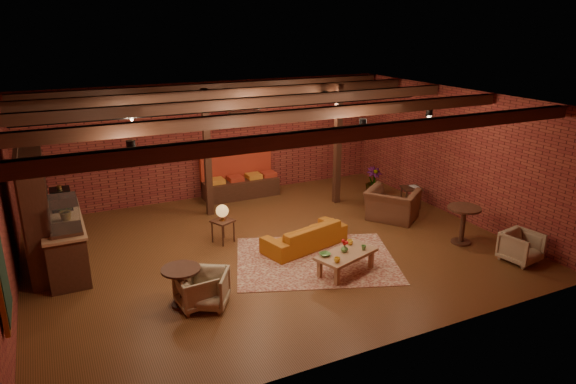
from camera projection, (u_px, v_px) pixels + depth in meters
name	position (u px, v px, depth m)	size (l,w,h in m)	color
floor	(273.00, 248.00, 11.25)	(10.00, 10.00, 0.00)	#432B10
ceiling	(271.00, 102.00, 10.23)	(10.00, 8.00, 0.02)	black
wall_back	(213.00, 140.00, 14.16)	(10.00, 0.02, 3.20)	maroon
wall_front	(385.00, 252.00, 7.32)	(10.00, 0.02, 3.20)	maroon
wall_left	(2.00, 216.00, 8.69)	(0.02, 8.00, 3.20)	maroon
wall_right	(455.00, 153.00, 12.79)	(0.02, 8.00, 3.20)	maroon
ceiling_beams	(271.00, 108.00, 10.27)	(9.80, 6.40, 0.22)	#331C11
ceiling_pipe	(243.00, 108.00, 11.71)	(0.12, 0.12, 9.60)	black
post_left	(207.00, 154.00, 12.72)	(0.16, 0.16, 3.20)	#331C11
post_right	(338.00, 145.00, 13.60)	(0.16, 0.16, 3.20)	#331C11
service_counter	(63.00, 230.00, 10.17)	(0.80, 2.50, 1.60)	#331C11
plant_counter	(65.00, 206.00, 10.25)	(0.35, 0.39, 0.30)	#337F33
shelving_hutch	(38.00, 212.00, 9.96)	(0.52, 2.00, 2.40)	#331C11
chalkboard_menu	(1.00, 272.00, 6.75)	(0.08, 0.96, 1.46)	black
banquette	(240.00, 180.00, 14.37)	(2.10, 0.70, 1.00)	#A82E1C
service_sign	(244.00, 117.00, 13.40)	(0.86, 0.06, 0.30)	#FF3019
ceiling_spotlights	(271.00, 119.00, 10.34)	(6.40, 4.40, 0.28)	black
rug	(316.00, 260.00, 10.68)	(3.25, 2.48, 0.01)	maroon
sofa	(305.00, 235.00, 11.20)	(1.94, 0.76, 0.57)	#A25616
coffee_table	(345.00, 255.00, 10.03)	(1.38, 0.98, 0.68)	#9B6D48
side_table_lamp	(222.00, 214.00, 11.35)	(0.56, 0.56, 0.89)	#331C11
round_table_left	(182.00, 280.00, 8.86)	(0.68, 0.68, 0.71)	#331C11
armchair_a	(197.00, 289.00, 8.88)	(0.65, 0.60, 0.66)	beige
armchair_b	(207.00, 287.00, 8.87)	(0.70, 0.65, 0.72)	beige
armchair_right	(392.00, 200.00, 12.70)	(1.20, 0.78, 1.05)	brown
side_table_book	(411.00, 189.00, 13.59)	(0.61, 0.61, 0.57)	#331C11
round_table_right	(463.00, 219.00, 11.33)	(0.73, 0.73, 0.85)	#331C11
armchair_far	(521.00, 246.00, 10.53)	(0.68, 0.64, 0.70)	beige
plant_tall	(375.00, 153.00, 14.24)	(1.38, 1.38, 2.47)	#4C7F4C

